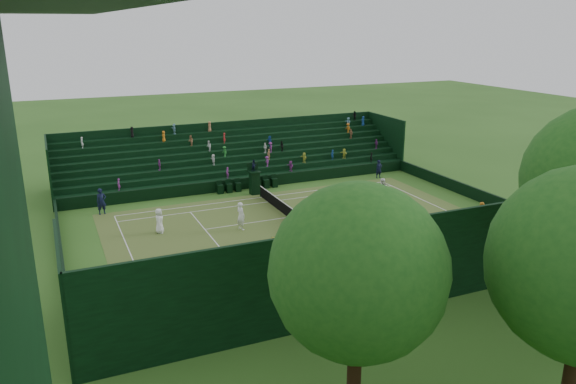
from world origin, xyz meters
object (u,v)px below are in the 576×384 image
umpire_chair (254,180)px  player_near_east (241,216)px  player_far_west (382,190)px  tennis_net (288,211)px  player_far_east (324,211)px  player_near_west (159,221)px

umpire_chair → player_near_east: size_ratio=1.48×
umpire_chair → player_far_west: umpire_chair is taller
player_far_west → tennis_net: bearing=-71.6°
tennis_net → player_far_west: 8.59m
player_near_east → player_far_west: size_ratio=1.03×
player_near_east → player_far_west: 12.70m
player_far_east → tennis_net: bearing=-142.0°
umpire_chair → player_near_west: bearing=-56.7°
tennis_net → player_far_west: size_ratio=5.97×
player_near_east → player_far_east: (0.96, 6.07, -0.14)m
tennis_net → umpire_chair: umpire_chair is taller
tennis_net → player_near_west: player_near_west is taller
player_near_east → tennis_net: bearing=-97.5°
player_near_east → player_far_east: 6.15m
tennis_net → player_far_east: 2.83m
tennis_net → player_far_west: player_far_west is taller
player_far_east → umpire_chair: bearing=-173.9°
umpire_chair → tennis_net: bearing=1.6°
player_near_west → player_far_west: (0.10, 17.99, 0.09)m
umpire_chair → player_far_west: (6.16, 8.76, -0.30)m
tennis_net → umpire_chair: size_ratio=3.90×
player_far_west → player_far_east: (2.47, -6.54, -0.10)m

